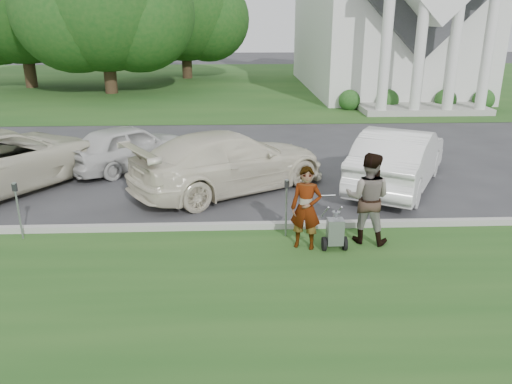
{
  "coord_description": "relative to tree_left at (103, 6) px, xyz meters",
  "views": [
    {
      "loc": [
        -0.36,
        -9.66,
        4.46
      ],
      "look_at": [
        0.05,
        0.0,
        1.07
      ],
      "focal_mm": 35.0,
      "sensor_mm": 36.0,
      "label": 1
    }
  ],
  "objects": [
    {
      "name": "curb",
      "position": [
        8.01,
        -21.44,
        -5.04
      ],
      "size": [
        80.0,
        0.18,
        0.15
      ],
      "primitive_type": "cube",
      "color": "#9E9E93",
      "rests_on": "ground"
    },
    {
      "name": "ground",
      "position": [
        8.01,
        -21.99,
        -5.11
      ],
      "size": [
        120.0,
        120.0,
        0.0
      ],
      "primitive_type": "plane",
      "color": "#333335",
      "rests_on": "ground"
    },
    {
      "name": "car_c",
      "position": [
        7.51,
        -18.71,
        -4.31
      ],
      "size": [
        5.85,
        4.85,
        1.6
      ],
      "primitive_type": "imported",
      "rotation": [
        0.0,
        0.0,
        2.14
      ],
      "color": "beige",
      "rests_on": "ground"
    },
    {
      "name": "person_right",
      "position": [
        10.34,
        -22.19,
        -4.15
      ],
      "size": [
        1.13,
        1.01,
        1.91
      ],
      "primitive_type": "imported",
      "rotation": [
        0.0,
        0.0,
        2.77
      ],
      "color": "#999999",
      "rests_on": "ground"
    },
    {
      "name": "tree_back",
      "position": [
        4.0,
        8.0,
        -0.38
      ],
      "size": [
        9.61,
        7.6,
        8.89
      ],
      "color": "#332316",
      "rests_on": "ground"
    },
    {
      "name": "parking_meter_near",
      "position": [
        8.71,
        -21.85,
        -4.3
      ],
      "size": [
        0.09,
        0.08,
        1.28
      ],
      "color": "gray",
      "rests_on": "ground"
    },
    {
      "name": "person_left",
      "position": [
        9.04,
        -22.43,
        -4.26
      ],
      "size": [
        0.71,
        0.57,
        1.7
      ],
      "primitive_type": "imported",
      "rotation": [
        0.0,
        0.0,
        -0.31
      ],
      "color": "#999999",
      "rests_on": "ground"
    },
    {
      "name": "grass_strip",
      "position": [
        8.01,
        -24.99,
        -5.11
      ],
      "size": [
        80.0,
        7.0,
        0.01
      ],
      "primitive_type": "cube",
      "color": "#1E4A19",
      "rests_on": "ground"
    },
    {
      "name": "tree_left",
      "position": [
        0.0,
        0.0,
        0.0
      ],
      "size": [
        10.63,
        8.4,
        9.71
      ],
      "color": "#332316",
      "rests_on": "ground"
    },
    {
      "name": "striping_cart",
      "position": [
        9.62,
        -22.57,
        -4.72
      ],
      "size": [
        0.5,
        0.98,
        0.91
      ],
      "rotation": [
        0.0,
        0.0,
        0.02
      ],
      "color": "black",
      "rests_on": "ground"
    },
    {
      "name": "car_b",
      "position": [
        4.35,
        -16.48,
        -4.42
      ],
      "size": [
        4.0,
        4.07,
        1.39
      ],
      "primitive_type": "imported",
      "rotation": [
        0.0,
        0.0,
        2.38
      ],
      "color": "silver",
      "rests_on": "ground"
    },
    {
      "name": "car_d",
      "position": [
        12.12,
        -18.61,
        -4.29
      ],
      "size": [
        3.95,
        5.2,
        1.64
      ],
      "primitive_type": "imported",
      "rotation": [
        0.0,
        0.0,
        2.63
      ],
      "color": "white",
      "rests_on": "ground"
    },
    {
      "name": "parking_meter_far",
      "position": [
        3.11,
        -21.77,
        -4.31
      ],
      "size": [
        0.09,
        0.08,
        1.26
      ],
      "color": "gray",
      "rests_on": "ground"
    },
    {
      "name": "church_lawn",
      "position": [
        8.01,
        5.01,
        -5.11
      ],
      "size": [
        80.0,
        30.0,
        0.01
      ],
      "primitive_type": "cube",
      "color": "#1E4A19",
      "rests_on": "ground"
    },
    {
      "name": "car_a",
      "position": [
        1.35,
        -18.35,
        -4.28
      ],
      "size": [
        5.62,
        6.53,
        1.67
      ],
      "primitive_type": "imported",
      "rotation": [
        0.0,
        0.0,
        2.55
      ],
      "color": "beige",
      "rests_on": "ground"
    }
  ]
}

